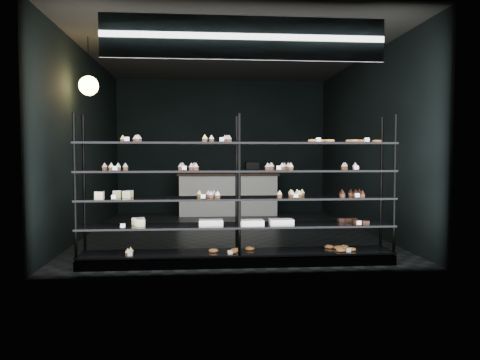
# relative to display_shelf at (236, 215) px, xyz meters

# --- Properties ---
(room) EXTENTS (5.01, 6.01, 3.20)m
(room) POSITION_rel_display_shelf_xyz_m (0.06, 2.45, 0.97)
(room) COLOR black
(room) RESTS_ON ground
(display_shelf) EXTENTS (4.00, 0.50, 1.91)m
(display_shelf) POSITION_rel_display_shelf_xyz_m (0.00, 0.00, 0.00)
(display_shelf) COLOR black
(display_shelf) RESTS_ON room
(signage) EXTENTS (3.30, 0.05, 0.50)m
(signage) POSITION_rel_display_shelf_xyz_m (0.06, -0.48, 2.12)
(signage) COLOR #0B1C3B
(signage) RESTS_ON room
(pendant_lamp) EXTENTS (0.29, 0.29, 0.88)m
(pendant_lamp) POSITION_rel_display_shelf_xyz_m (-2.14, 1.38, 1.82)
(pendant_lamp) COLOR black
(pendant_lamp) RESTS_ON room
(service_counter) EXTENTS (2.33, 0.65, 1.23)m
(service_counter) POSITION_rel_display_shelf_xyz_m (0.19, 4.95, -0.13)
(service_counter) COLOR silver
(service_counter) RESTS_ON room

